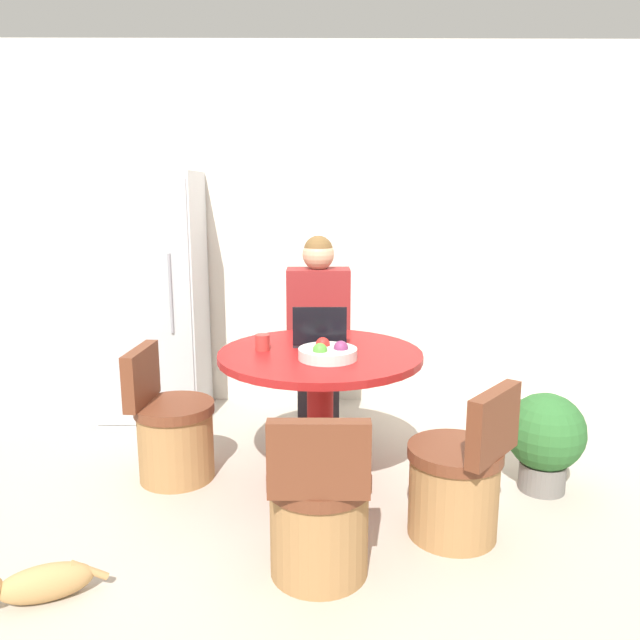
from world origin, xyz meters
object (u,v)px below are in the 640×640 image
(chair_left_side, at_px, (172,434))
(laptop, at_px, (320,336))
(chair_near_camera, at_px, (319,517))
(potted_plant, at_px, (545,437))
(chair_near_right_corner, at_px, (457,484))
(refrigerator, at_px, (152,298))
(dining_table, at_px, (320,390))
(person_seated, at_px, (318,327))
(fruit_bowl, at_px, (328,352))
(cat, at_px, (38,584))

(chair_left_side, relative_size, laptop, 2.58)
(chair_near_camera, distance_m, potted_plant, 1.42)
(chair_near_right_corner, height_order, chair_near_camera, same)
(refrigerator, relative_size, chair_near_camera, 2.28)
(chair_near_right_corner, height_order, laptop, laptop)
(dining_table, distance_m, person_seated, 0.78)
(chair_near_right_corner, xyz_separation_m, fruit_bowl, (-0.59, 0.39, 0.53))
(chair_left_side, distance_m, potted_plant, 2.03)
(laptop, bearing_deg, dining_table, 90.68)
(dining_table, height_order, fruit_bowl, fruit_bowl)
(dining_table, relative_size, potted_plant, 2.01)
(refrigerator, height_order, laptop, refrigerator)
(refrigerator, bearing_deg, chair_near_camera, -58.72)
(person_seated, distance_m, laptop, 0.61)
(chair_left_side, bearing_deg, potted_plant, -89.32)
(chair_near_right_corner, bearing_deg, dining_table, -90.00)
(chair_near_camera, height_order, cat, chair_near_camera)
(chair_near_right_corner, bearing_deg, chair_near_camera, -25.29)
(dining_table, relative_size, chair_left_side, 1.45)
(chair_left_side, xyz_separation_m, cat, (-0.30, -1.08, -0.18))
(dining_table, xyz_separation_m, chair_near_right_corner, (0.63, -0.53, -0.28))
(chair_near_right_corner, relative_size, laptop, 2.58)
(chair_left_side, bearing_deg, laptop, -79.18)
(refrigerator, xyz_separation_m, laptop, (1.15, -0.89, -0.06))
(person_seated, xyz_separation_m, potted_plant, (1.20, -0.85, -0.41))
(cat, bearing_deg, fruit_bowl, -164.98)
(chair_near_right_corner, relative_size, potted_plant, 1.38)
(dining_table, bearing_deg, cat, -138.11)
(refrigerator, distance_m, chair_near_right_corner, 2.46)
(person_seated, bearing_deg, dining_table, 90.40)
(refrigerator, distance_m, person_seated, 1.19)
(cat, bearing_deg, refrigerator, -110.77)
(refrigerator, distance_m, potted_plant, 2.67)
(chair_near_camera, relative_size, laptop, 2.58)
(dining_table, bearing_deg, person_seated, 90.40)
(chair_near_right_corner, distance_m, chair_near_camera, 0.71)
(chair_left_side, xyz_separation_m, fruit_bowl, (0.86, -0.22, 0.53))
(chair_left_side, bearing_deg, person_seated, -44.65)
(chair_left_side, bearing_deg, cat, 170.01)
(potted_plant, bearing_deg, chair_left_side, 175.37)
(person_seated, height_order, cat, person_seated)
(chair_near_right_corner, height_order, fruit_bowl, fruit_bowl)
(chair_near_right_corner, relative_size, cat, 1.60)
(chair_near_right_corner, bearing_deg, person_seated, -113.64)
(chair_left_side, bearing_deg, chair_near_camera, -132.75)
(chair_left_side, bearing_deg, fruit_bowl, -98.91)
(chair_near_right_corner, distance_m, fruit_bowl, 0.89)
(laptop, relative_size, potted_plant, 0.54)
(chair_left_side, height_order, fruit_bowl, fruit_bowl)
(dining_table, xyz_separation_m, chair_left_side, (-0.82, 0.08, -0.28))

